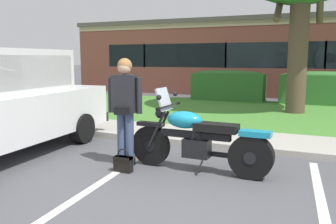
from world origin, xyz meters
The scene contains 12 objects.
ground_plane centered at (0.00, 0.00, 0.00)m, with size 140.00×140.00×0.00m, color #4C4C51.
curb_strip centered at (0.00, 2.69, 0.06)m, with size 60.00×0.20×0.12m, color #ADA89E.
concrete_walk centered at (0.00, 3.54, 0.04)m, with size 60.00×1.50×0.08m, color #ADA89E.
grass_lawn centered at (0.00, 7.31, 0.03)m, with size 60.00×6.04×0.06m, color #478433.
stall_stripe_0 centered at (-1.31, 0.20, 0.00)m, with size 0.12×4.40×0.01m, color silver.
stall_stripe_1 centered at (1.54, 0.20, 0.00)m, with size 0.12×4.40×0.01m, color silver.
motorcycle centered at (-0.17, 1.22, 0.49)m, with size 2.24×0.82×1.26m.
rider_person centered at (-1.42, 1.06, 0.99)m, with size 0.57×0.32×1.70m.
handbag centered at (-1.27, 0.73, 0.14)m, with size 0.28×0.13×0.36m.
hedge_left centered at (-2.16, 10.30, 0.65)m, with size 2.84×0.90×1.24m.
hedge_center_left centered at (1.29, 10.30, 0.65)m, with size 2.90×0.90×1.24m.
brick_building centered at (1.31, 16.19, 1.77)m, with size 24.21×8.29×3.53m.
Camera 1 is at (1.50, -3.83, 1.70)m, focal length 38.79 mm.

